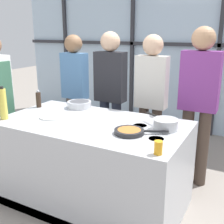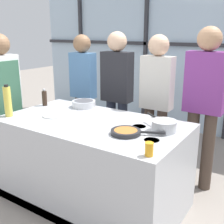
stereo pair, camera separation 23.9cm
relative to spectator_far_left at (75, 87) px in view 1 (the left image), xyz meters
name	(u,v)px [view 1 (the left image)]	position (x,y,z in m)	size (l,w,h in m)	color
ground_plane	(93,201)	(0.84, -0.91, -1.02)	(18.00, 18.00, 0.00)	gray
back_window_wall	(173,52)	(0.84, 1.80, 0.38)	(6.40, 0.10, 2.80)	silver
demo_island	(92,163)	(0.84, -0.91, -0.57)	(1.87, 1.03, 0.90)	#B7BABF
spectator_far_left	(75,87)	(0.00, 0.00, 0.00)	(0.36, 0.24, 1.72)	#47382D
spectator_center_left	(110,90)	(0.56, 0.00, 0.01)	(0.40, 0.25, 1.76)	#232838
spectator_center_right	(151,95)	(1.12, 0.00, 0.00)	(0.38, 0.24, 1.73)	#47382D
spectator_far_right	(199,97)	(1.68, 0.00, 0.03)	(0.42, 0.25, 1.82)	#47382D
frying_pan	(130,131)	(1.32, -1.03, -0.10)	(0.45, 0.28, 0.04)	#232326
saucepan	(166,124)	(1.56, -0.79, -0.07)	(0.37, 0.31, 0.10)	silver
white_plate	(52,117)	(0.40, -0.98, -0.11)	(0.26, 0.26, 0.01)	white
mixing_bowl	(79,104)	(0.43, -0.53, -0.08)	(0.28, 0.28, 0.08)	silver
oil_bottle	(3,104)	(0.01, -1.25, 0.04)	(0.08, 0.08, 0.34)	#E0CC4C
pepper_grinder	(38,99)	(0.00, -0.73, -0.03)	(0.06, 0.06, 0.21)	#332319
juice_glass_near	(158,148)	(1.67, -1.32, -0.07)	(0.06, 0.06, 0.10)	orange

